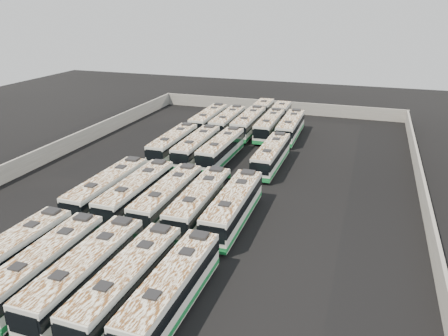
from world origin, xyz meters
TOP-DOWN VIEW (x-y plane):
  - ground at (0.00, 0.00)m, footprint 140.00×140.00m
  - perimeter_wall at (0.00, 0.00)m, footprint 45.20×73.20m
  - bus_front_far_left at (-7.89, -21.01)m, footprint 2.61×11.56m
  - bus_front_left at (-4.65, -21.01)m, footprint 2.60×11.48m
  - bus_front_center at (-1.25, -21.01)m, footprint 2.54×11.96m
  - bus_front_right at (2.05, -21.05)m, footprint 2.68×11.86m
  - bus_front_far_right at (5.21, -20.81)m, footprint 2.56×11.61m
  - bus_midfront_far_left at (-7.86, -7.97)m, footprint 2.67×11.94m
  - bus_midfront_left at (-4.66, -7.90)m, footprint 2.54×11.93m
  - bus_midfront_center at (-1.30, -7.85)m, footprint 2.49×11.69m
  - bus_midfront_right at (2.04, -7.92)m, footprint 2.77×11.96m
  - bus_midfront_far_right at (5.32, -7.78)m, footprint 2.68×12.00m
  - bus_midback_far_left at (-7.99, 7.80)m, footprint 2.66×11.62m
  - bus_midback_left at (-4.58, 7.64)m, footprint 2.65×11.70m
  - bus_midback_center at (-1.26, 7.77)m, footprint 2.66×11.69m
  - bus_midback_far_right at (5.34, 7.57)m, footprint 2.46×11.44m
  - bus_back_far_left at (-7.90, 20.90)m, footprint 2.71×11.86m
  - bus_back_left at (-4.69, 20.83)m, footprint 2.59×11.67m
  - bus_back_center at (-1.35, 24.19)m, footprint 2.67×18.63m
  - bus_back_right at (1.94, 23.98)m, footprint 2.64×17.91m
  - bus_back_far_right at (5.21, 20.96)m, footprint 2.71×11.88m

SIDE VIEW (x-z plane):
  - ground at x=0.00m, z-range 0.00..0.00m
  - perimeter_wall at x=0.00m, z-range 0.00..2.20m
  - bus_midback_far_right at x=5.34m, z-range 0.04..3.26m
  - bus_front_left at x=-4.65m, z-range 0.04..3.26m
  - bus_back_right at x=1.94m, z-range 0.03..3.28m
  - bus_front_far_left at x=-7.89m, z-range 0.04..3.28m
  - bus_midback_far_left at x=-7.99m, z-range 0.04..3.30m
  - bus_front_far_right at x=5.21m, z-range 0.04..3.30m
  - bus_back_left at x=-4.69m, z-range 0.04..3.32m
  - bus_midback_center at x=-1.26m, z-range 0.04..3.32m
  - bus_midback_left at x=-4.58m, z-range 0.04..3.32m
  - bus_midfront_center at x=-1.30m, z-range 0.04..3.33m
  - bus_back_far_left at x=-7.90m, z-range 0.04..3.37m
  - bus_front_right at x=2.05m, z-range 0.04..3.37m
  - bus_back_far_right at x=5.21m, z-range 0.04..3.37m
  - bus_midfront_far_left at x=-7.86m, z-range 0.04..3.39m
  - bus_midfront_right at x=2.04m, z-range 0.04..3.39m
  - bus_midfront_left at x=-4.66m, z-range 0.04..3.40m
  - bus_front_center at x=-1.25m, z-range 0.04..3.41m
  - bus_back_center at x=-1.35m, z-range 0.04..3.41m
  - bus_midfront_far_right at x=5.32m, z-range 0.04..3.41m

